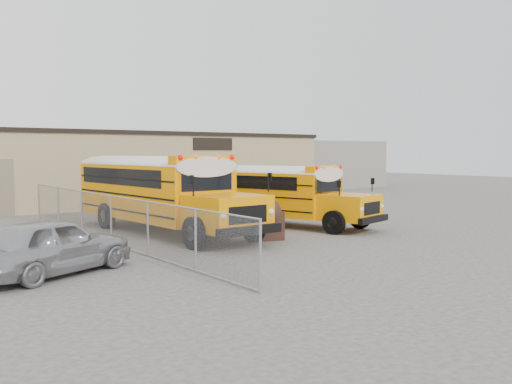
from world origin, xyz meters
TOP-DOWN VIEW (x-y plane):
  - ground at (0.00, 0.00)m, footprint 120.00×120.00m
  - warehouse at (-0.00, 19.99)m, footprint 30.20×10.20m
  - chainlink_fence at (-6.00, 3.00)m, footprint 0.07×18.07m
  - distant_building_right at (24.00, 24.00)m, footprint 10.00×8.00m
  - school_bus_left at (-3.40, 11.74)m, footprint 3.37×11.33m
  - school_bus_right at (0.88, 9.74)m, footprint 4.72×9.87m
  - tarp_bundle at (-0.73, 0.55)m, footprint 1.25×1.18m
  - car_silver at (-9.34, -0.95)m, footprint 5.10×3.59m

SIDE VIEW (x-z plane):
  - ground at x=0.00m, z-range 0.00..0.00m
  - car_silver at x=-9.34m, z-range 0.00..1.61m
  - tarp_bundle at x=-0.73m, z-range 0.02..1.63m
  - chainlink_fence at x=-6.00m, z-range 0.00..1.80m
  - school_bus_right at x=0.88m, z-range 0.22..3.03m
  - school_bus_left at x=-3.40m, z-range 0.26..3.54m
  - distant_building_right at x=24.00m, z-range 0.00..4.40m
  - warehouse at x=0.00m, z-range 0.04..4.71m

